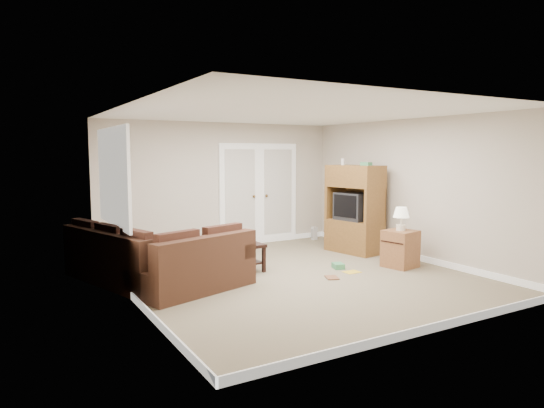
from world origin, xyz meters
TOP-DOWN VIEW (x-y plane):
  - floor at (0.00, 0.00)m, footprint 5.50×5.50m
  - ceiling at (0.00, 0.00)m, footprint 5.00×5.50m
  - wall_left at (-2.50, 0.00)m, footprint 0.02×5.50m
  - wall_right at (2.50, 0.00)m, footprint 0.02×5.50m
  - wall_back at (0.00, 2.75)m, footprint 5.00×0.02m
  - wall_front at (0.00, -2.75)m, footprint 5.00×0.02m
  - baseboards at (0.00, 0.00)m, footprint 5.00×5.50m
  - french_doors at (0.85, 2.71)m, footprint 1.80×0.05m
  - window_left at (-2.46, 1.00)m, footprint 0.05×1.92m
  - sectional_sofa at (-2.04, 0.56)m, footprint 2.38×2.68m
  - coffee_table at (-0.56, 0.96)m, footprint 0.61×1.13m
  - tv_armoire at (1.97, 0.97)m, footprint 0.75×1.12m
  - side_cabinet at (1.85, -0.38)m, footprint 0.56×0.56m
  - space_heater at (2.08, 2.45)m, footprint 0.12×0.10m
  - floor_magazine at (0.92, -0.26)m, footprint 0.26×0.21m
  - floor_greenbox at (0.89, 0.05)m, footprint 0.22×0.26m
  - floor_book at (0.33, -0.37)m, footprint 0.26×0.30m

SIDE VIEW (x-z plane):
  - floor at x=0.00m, z-range 0.00..0.00m
  - floor_magazine at x=0.92m, z-range 0.00..0.01m
  - floor_book at x=0.33m, z-range 0.00..0.02m
  - floor_greenbox at x=0.89m, z-range 0.00..0.09m
  - baseboards at x=0.00m, z-range 0.00..0.10m
  - space_heater at x=2.08m, z-range 0.00..0.28m
  - coffee_table at x=-0.56m, z-range -0.13..0.62m
  - sectional_sofa at x=-2.04m, z-range -0.09..0.70m
  - side_cabinet at x=1.85m, z-range -0.14..0.87m
  - tv_armoire at x=1.97m, z-range -0.05..1.74m
  - french_doors at x=0.85m, z-range -0.03..2.10m
  - wall_left at x=-2.50m, z-range 0.00..2.50m
  - wall_right at x=2.50m, z-range 0.00..2.50m
  - wall_back at x=0.00m, z-range 0.00..2.50m
  - wall_front at x=0.00m, z-range 0.00..2.50m
  - window_left at x=-2.46m, z-range 0.84..2.26m
  - ceiling at x=0.00m, z-range 2.49..2.51m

